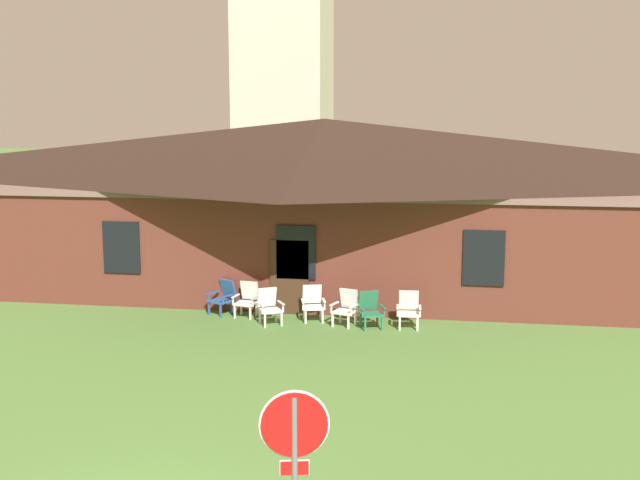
{
  "coord_description": "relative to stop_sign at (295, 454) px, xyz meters",
  "views": [
    {
      "loc": [
        4.18,
        -9.13,
        5.67
      ],
      "look_at": [
        1.41,
        7.74,
        2.86
      ],
      "focal_mm": 44.78,
      "sensor_mm": 36.0,
      "label": 1
    }
  ],
  "objects": [
    {
      "name": "lawn_chair_near_door",
      "position": [
        -3.81,
        12.54,
        -1.32
      ],
      "size": [
        0.7,
        0.74,
        0.96
      ],
      "color": "silver",
      "rests_on": "ground"
    },
    {
      "name": "lawn_chair_right_end",
      "position": [
        -0.98,
        12.05,
        -1.32
      ],
      "size": [
        0.76,
        0.81,
        0.96
      ],
      "color": "white",
      "rests_on": "ground"
    },
    {
      "name": "stop_sign",
      "position": [
        0.0,
        0.0,
        0.0
      ],
      "size": [
        0.79,
        0.22,
        2.57
      ],
      "color": "slate",
      "rests_on": "ground"
    },
    {
      "name": "lawn_chair_middle",
      "position": [
        -1.95,
        12.39,
        -1.32
      ],
      "size": [
        0.74,
        0.79,
        0.96
      ],
      "color": "white",
      "rests_on": "ground"
    },
    {
      "name": "lawn_chair_far_side",
      "position": [
        -0.33,
        11.92,
        -1.32
      ],
      "size": [
        0.78,
        0.83,
        0.96
      ],
      "color": "#28704C",
      "rests_on": "ground"
    },
    {
      "name": "lawn_chair_by_porch",
      "position": [
        -4.54,
        12.68,
        -1.32
      ],
      "size": [
        0.83,
        0.86,
        0.96
      ],
      "color": "#2D5693",
      "rests_on": "ground"
    },
    {
      "name": "lawn_chair_under_eave",
      "position": [
        0.67,
        12.11,
        -1.32
      ],
      "size": [
        0.67,
        0.7,
        0.96
      ],
      "color": "silver",
      "rests_on": "ground"
    },
    {
      "name": "lawn_chair_left_end",
      "position": [
        -3.04,
        11.86,
        -1.32
      ],
      "size": [
        0.83,
        0.86,
        0.96
      ],
      "color": "white",
      "rests_on": "ground"
    },
    {
      "name": "dome_tower",
      "position": [
        -7.49,
        35.11,
        6.68
      ],
      "size": [
        5.18,
        5.18,
        18.64
      ],
      "color": "beige",
      "rests_on": "ground"
    },
    {
      "name": "brick_building",
      "position": [
        -2.51,
        17.98,
        0.92
      ],
      "size": [
        26.53,
        10.4,
        5.37
      ],
      "color": "brown",
      "rests_on": "ground"
    }
  ]
}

